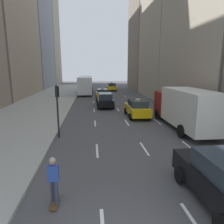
% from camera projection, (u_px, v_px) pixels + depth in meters
% --- Properties ---
extents(sidewalk_left, '(8.00, 66.00, 0.15)m').
position_uv_depth(sidewalk_left, '(47.00, 101.00, 29.36)').
color(sidewalk_left, '#9E9E99').
rests_on(sidewalk_left, ground).
extents(lane_markings, '(5.72, 56.00, 0.01)m').
position_uv_depth(lane_markings, '(115.00, 105.00, 26.43)').
color(lane_markings, white).
rests_on(lane_markings, ground).
extents(building_row_left, '(6.00, 73.64, 37.44)m').
position_uv_depth(building_row_left, '(16.00, 6.00, 36.68)').
color(building_row_left, slate).
rests_on(building_row_left, ground).
extents(taxi_lead, '(2.02, 4.40, 1.87)m').
position_uv_depth(taxi_lead, '(102.00, 94.00, 30.66)').
color(taxi_lead, yellow).
rests_on(taxi_lead, ground).
extents(taxi_second, '(2.02, 4.40, 1.87)m').
position_uv_depth(taxi_second, '(137.00, 108.00, 19.68)').
color(taxi_second, yellow).
rests_on(taxi_second, ground).
extents(taxi_third, '(2.02, 4.40, 1.87)m').
position_uv_depth(taxi_third, '(112.00, 87.00, 44.58)').
color(taxi_third, yellow).
rests_on(taxi_third, ground).
extents(sedan_black_near, '(2.02, 4.69, 1.77)m').
position_uv_depth(sedan_black_near, '(105.00, 100.00, 24.83)').
color(sedan_black_near, black).
rests_on(sedan_black_near, ground).
extents(city_bus, '(2.80, 11.61, 3.25)m').
position_uv_depth(city_bus, '(86.00, 84.00, 39.00)').
color(city_bus, silver).
rests_on(city_bus, ground).
extents(box_truck, '(2.58, 8.40, 3.15)m').
position_uv_depth(box_truck, '(184.00, 107.00, 15.68)').
color(box_truck, maroon).
rests_on(box_truck, ground).
extents(skateboarder, '(0.36, 0.80, 1.75)m').
position_uv_depth(skateboarder, '(54.00, 179.00, 6.75)').
color(skateboarder, brown).
rests_on(skateboarder, ground).
extents(traffic_light_pole, '(0.24, 0.42, 3.60)m').
position_uv_depth(traffic_light_pole, '(57.00, 103.00, 13.42)').
color(traffic_light_pole, black).
rests_on(traffic_light_pole, ground).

